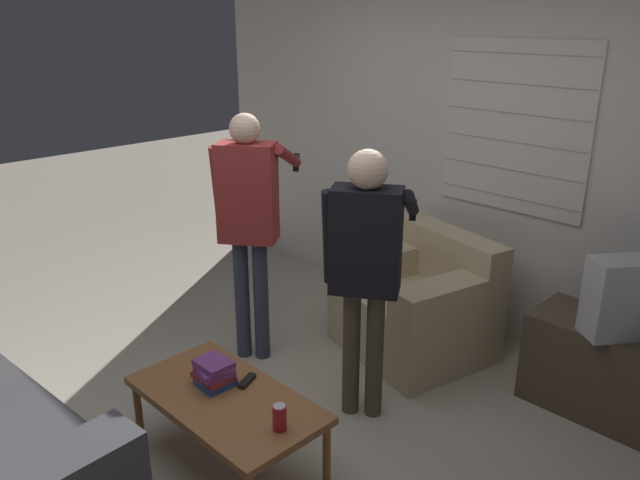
{
  "coord_description": "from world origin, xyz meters",
  "views": [
    {
      "loc": [
        2.34,
        -1.79,
        2.21
      ],
      "look_at": [
        -0.03,
        0.57,
        1.0
      ],
      "focal_mm": 35.0,
      "sensor_mm": 36.0,
      "label": 1
    }
  ],
  "objects_px": {
    "coffee_table": "(226,403)",
    "book_stack": "(214,373)",
    "person_right_standing": "(366,255)",
    "armchair_beige": "(419,305)",
    "soda_can": "(279,417)",
    "spare_remote": "(247,381)",
    "person_left_standing": "(249,211)"
  },
  "relations": [
    {
      "from": "spare_remote",
      "to": "armchair_beige",
      "type": "bearing_deg",
      "value": 68.51
    },
    {
      "from": "coffee_table",
      "to": "spare_remote",
      "type": "relative_size",
      "value": 7.67
    },
    {
      "from": "armchair_beige",
      "to": "soda_can",
      "type": "bearing_deg",
      "value": 118.03
    },
    {
      "from": "soda_can",
      "to": "spare_remote",
      "type": "xyz_separation_m",
      "value": [
        -0.41,
        0.13,
        -0.05
      ]
    },
    {
      "from": "armchair_beige",
      "to": "soda_can",
      "type": "xyz_separation_m",
      "value": [
        0.44,
        -1.65,
        0.14
      ]
    },
    {
      "from": "person_left_standing",
      "to": "soda_can",
      "type": "bearing_deg",
      "value": -69.79
    },
    {
      "from": "book_stack",
      "to": "spare_remote",
      "type": "xyz_separation_m",
      "value": [
        0.1,
        0.13,
        -0.06
      ]
    },
    {
      "from": "spare_remote",
      "to": "person_left_standing",
      "type": "bearing_deg",
      "value": 116.89
    },
    {
      "from": "book_stack",
      "to": "person_left_standing",
      "type": "bearing_deg",
      "value": 130.34
    },
    {
      "from": "person_right_standing",
      "to": "armchair_beige",
      "type": "bearing_deg",
      "value": 72.2
    },
    {
      "from": "armchair_beige",
      "to": "soda_can",
      "type": "relative_size",
      "value": 8.57
    },
    {
      "from": "person_left_standing",
      "to": "soda_can",
      "type": "distance_m",
      "value": 1.52
    },
    {
      "from": "coffee_table",
      "to": "book_stack",
      "type": "bearing_deg",
      "value": 169.26
    },
    {
      "from": "book_stack",
      "to": "spare_remote",
      "type": "relative_size",
      "value": 1.54
    },
    {
      "from": "person_right_standing",
      "to": "soda_can",
      "type": "xyz_separation_m",
      "value": [
        0.22,
        -0.83,
        -0.51
      ]
    },
    {
      "from": "person_left_standing",
      "to": "person_right_standing",
      "type": "xyz_separation_m",
      "value": [
        0.95,
        0.04,
        -0.05
      ]
    },
    {
      "from": "armchair_beige",
      "to": "soda_can",
      "type": "distance_m",
      "value": 1.71
    },
    {
      "from": "coffee_table",
      "to": "person_right_standing",
      "type": "distance_m",
      "value": 1.06
    },
    {
      "from": "book_stack",
      "to": "soda_can",
      "type": "relative_size",
      "value": 1.66
    },
    {
      "from": "coffee_table",
      "to": "person_right_standing",
      "type": "height_order",
      "value": "person_right_standing"
    },
    {
      "from": "soda_can",
      "to": "coffee_table",
      "type": "bearing_deg",
      "value": -177.18
    },
    {
      "from": "spare_remote",
      "to": "coffee_table",
      "type": "bearing_deg",
      "value": -106.16
    },
    {
      "from": "coffee_table",
      "to": "book_stack",
      "type": "relative_size",
      "value": 4.97
    },
    {
      "from": "person_left_standing",
      "to": "soda_can",
      "type": "xyz_separation_m",
      "value": [
        1.17,
        -0.78,
        -0.56
      ]
    },
    {
      "from": "person_right_standing",
      "to": "book_stack",
      "type": "relative_size",
      "value": 7.51
    },
    {
      "from": "person_left_standing",
      "to": "book_stack",
      "type": "relative_size",
      "value": 7.93
    },
    {
      "from": "soda_can",
      "to": "spare_remote",
      "type": "relative_size",
      "value": 0.93
    },
    {
      "from": "soda_can",
      "to": "armchair_beige",
      "type": "bearing_deg",
      "value": 104.85
    },
    {
      "from": "coffee_table",
      "to": "person_left_standing",
      "type": "relative_size",
      "value": 0.63
    },
    {
      "from": "soda_can",
      "to": "spare_remote",
      "type": "bearing_deg",
      "value": 162.09
    },
    {
      "from": "spare_remote",
      "to": "person_right_standing",
      "type": "bearing_deg",
      "value": 52.07
    },
    {
      "from": "coffee_table",
      "to": "soda_can",
      "type": "height_order",
      "value": "soda_can"
    }
  ]
}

